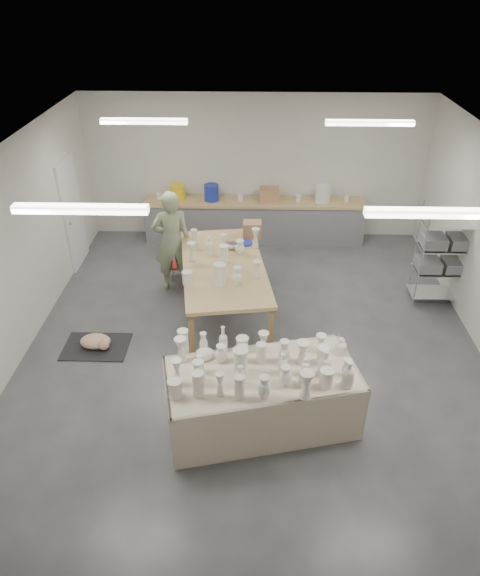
{
  "coord_description": "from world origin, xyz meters",
  "views": [
    {
      "loc": [
        -0.03,
        -6.33,
        5.05
      ],
      "look_at": [
        -0.2,
        0.02,
        1.05
      ],
      "focal_mm": 32.0,
      "sensor_mm": 36.0,
      "label": 1
    }
  ],
  "objects_px": {
    "work_table": "(226,263)",
    "potter": "(172,241)",
    "red_stool": "(176,266)",
    "drying_table": "(261,395)"
  },
  "relations": [
    {
      "from": "work_table",
      "to": "potter",
      "type": "height_order",
      "value": "potter"
    },
    {
      "from": "work_table",
      "to": "red_stool",
      "type": "bearing_deg",
      "value": 124.66
    },
    {
      "from": "drying_table",
      "to": "potter",
      "type": "height_order",
      "value": "potter"
    },
    {
      "from": "drying_table",
      "to": "work_table",
      "type": "bearing_deg",
      "value": 89.78
    },
    {
      "from": "work_table",
      "to": "potter",
      "type": "distance_m",
      "value": 1.28
    },
    {
      "from": "drying_table",
      "to": "potter",
      "type": "xyz_separation_m",
      "value": [
        -1.57,
        3.29,
        0.47
      ]
    },
    {
      "from": "potter",
      "to": "red_stool",
      "type": "xyz_separation_m",
      "value": [
        0.0,
        0.27,
        -0.66
      ]
    },
    {
      "from": "potter",
      "to": "red_stool",
      "type": "relative_size",
      "value": 5.33
    },
    {
      "from": "work_table",
      "to": "potter",
      "type": "relative_size",
      "value": 1.47
    },
    {
      "from": "drying_table",
      "to": "red_stool",
      "type": "bearing_deg",
      "value": 100.75
    }
  ]
}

